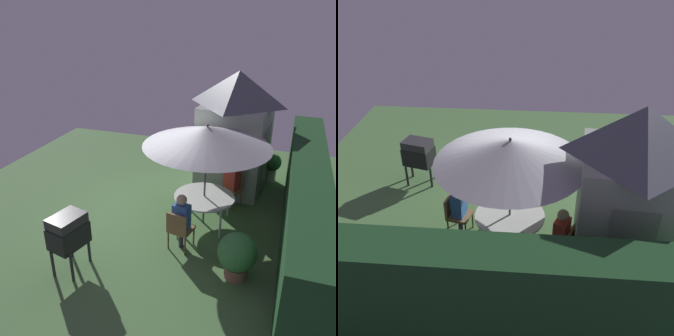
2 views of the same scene
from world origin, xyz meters
TOP-DOWN VIEW (x-y plane):
  - ground_plane at (0.00, 0.00)m, footprint 11.00×11.00m
  - hedge_backdrop at (0.00, 3.50)m, footprint 7.13×0.75m
  - garden_shed at (-2.22, 1.64)m, footprint 2.05×2.00m
  - patio_table at (-0.06, 1.34)m, footprint 1.41×1.41m
  - patio_umbrella at (-0.06, 1.34)m, footprint 2.82×2.82m
  - bbq_grill at (2.37, -0.72)m, footprint 0.80×0.65m
  - chair_near_shed at (-1.15, 1.83)m, footprint 0.61×0.61m
  - chair_far_side at (1.09, 1.09)m, footprint 0.55×0.55m
  - potted_plant_by_shed at (-2.91, 2.68)m, footprint 0.52×0.52m
  - potted_plant_by_grill at (1.57, 2.37)m, footprint 0.75×0.75m
  - person_in_red at (-1.08, 1.79)m, footprint 0.36×0.41m
  - person_in_blue at (1.01, 1.11)m, footprint 0.31×0.38m

SIDE VIEW (x-z plane):
  - ground_plane at x=0.00m, z-range 0.00..0.00m
  - potted_plant_by_grill at x=1.57m, z-range 0.05..0.99m
  - chair_near_shed at x=-1.15m, z-range 0.07..0.97m
  - chair_far_side at x=1.09m, z-range 0.07..0.97m
  - potted_plant_by_shed at x=-2.91m, z-range 0.09..0.95m
  - patio_table at x=-0.06m, z-range 0.31..1.04m
  - person_in_red at x=-1.08m, z-range 0.15..1.41m
  - person_in_blue at x=1.01m, z-range 0.15..1.41m
  - bbq_grill at x=2.37m, z-range 0.25..1.45m
  - hedge_backdrop at x=0.00m, z-range 0.00..1.85m
  - garden_shed at x=-2.22m, z-range 0.04..3.29m
  - patio_umbrella at x=-0.06m, z-range 0.95..3.41m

